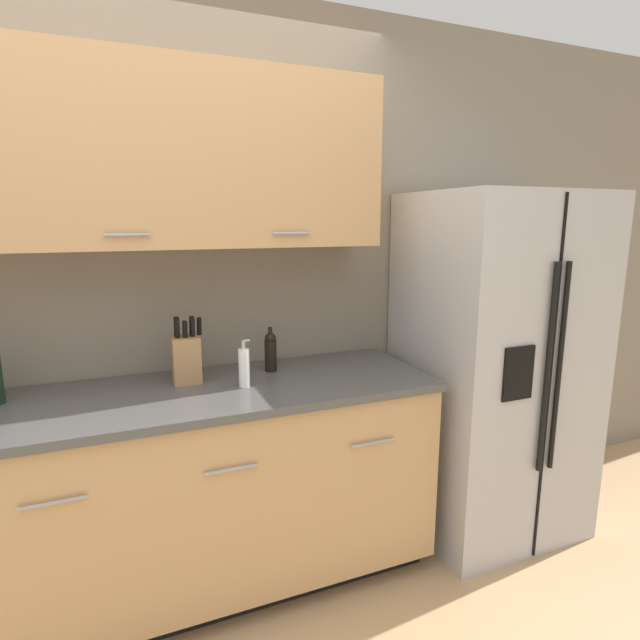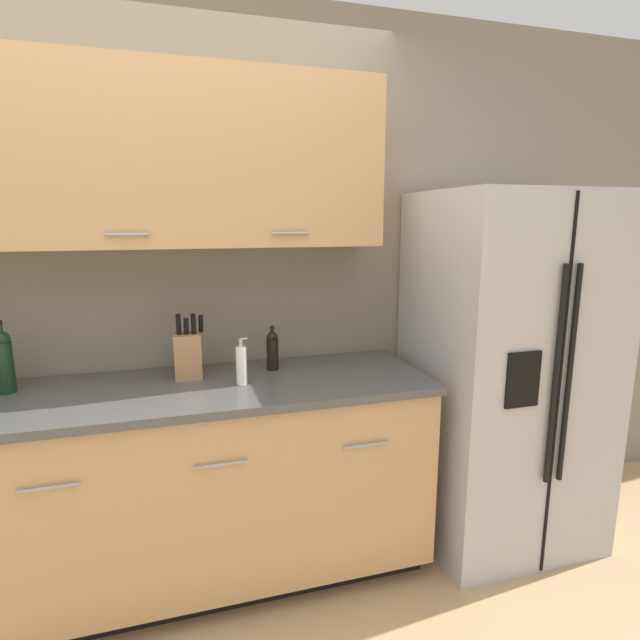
{
  "view_description": "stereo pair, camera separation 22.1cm",
  "coord_description": "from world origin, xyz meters",
  "px_view_note": "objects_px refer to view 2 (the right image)",
  "views": [
    {
      "loc": [
        -0.03,
        -1.22,
        1.61
      ],
      "look_at": [
        0.79,
        0.79,
        1.18
      ],
      "focal_mm": 28.0,
      "sensor_mm": 36.0,
      "label": 1
    },
    {
      "loc": [
        0.18,
        -1.29,
        1.61
      ],
      "look_at": [
        0.79,
        0.79,
        1.18
      ],
      "focal_mm": 28.0,
      "sensor_mm": 36.0,
      "label": 2
    }
  ],
  "objects_px": {
    "soap_dispenser": "(242,365)",
    "oil_bottle": "(272,349)",
    "refrigerator": "(505,371)",
    "wine_bottle": "(4,360)",
    "knife_block": "(188,354)"
  },
  "relations": [
    {
      "from": "wine_bottle",
      "to": "oil_bottle",
      "type": "distance_m",
      "value": 1.1
    },
    {
      "from": "refrigerator",
      "to": "wine_bottle",
      "type": "xyz_separation_m",
      "value": [
        -2.23,
        0.17,
        0.19
      ]
    },
    {
      "from": "soap_dispenser",
      "to": "oil_bottle",
      "type": "distance_m",
      "value": 0.24
    },
    {
      "from": "refrigerator",
      "to": "oil_bottle",
      "type": "bearing_deg",
      "value": 170.83
    },
    {
      "from": "wine_bottle",
      "to": "soap_dispenser",
      "type": "bearing_deg",
      "value": -10.01
    },
    {
      "from": "knife_block",
      "to": "wine_bottle",
      "type": "distance_m",
      "value": 0.71
    },
    {
      "from": "soap_dispenser",
      "to": "knife_block",
      "type": "bearing_deg",
      "value": 145.11
    },
    {
      "from": "knife_block",
      "to": "wine_bottle",
      "type": "xyz_separation_m",
      "value": [
        -0.71,
        0.01,
        0.02
      ]
    },
    {
      "from": "refrigerator",
      "to": "knife_block",
      "type": "bearing_deg",
      "value": 174.01
    },
    {
      "from": "refrigerator",
      "to": "knife_block",
      "type": "relative_size",
      "value": 6.03
    },
    {
      "from": "knife_block",
      "to": "wine_bottle",
      "type": "bearing_deg",
      "value": 178.85
    },
    {
      "from": "wine_bottle",
      "to": "refrigerator",
      "type": "bearing_deg",
      "value": -4.45
    },
    {
      "from": "refrigerator",
      "to": "wine_bottle",
      "type": "height_order",
      "value": "refrigerator"
    },
    {
      "from": "knife_block",
      "to": "soap_dispenser",
      "type": "xyz_separation_m",
      "value": [
        0.21,
        -0.15,
        -0.03
      ]
    },
    {
      "from": "wine_bottle",
      "to": "oil_bottle",
      "type": "xyz_separation_m",
      "value": [
        1.09,
        0.01,
        -0.04
      ]
    }
  ]
}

